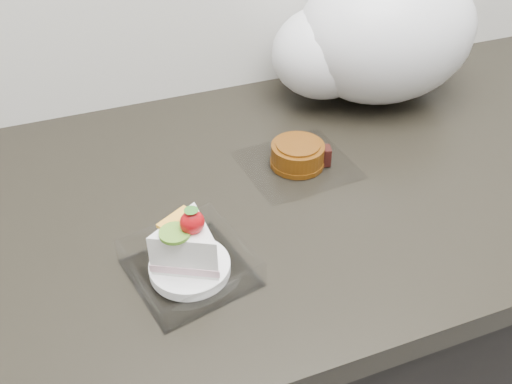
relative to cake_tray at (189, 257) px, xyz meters
The scene contains 4 objects.
counter 0.56m from the cake_tray, 27.43° to the left, with size 2.04×0.64×0.90m.
cake_tray is the anchor object (origin of this frame).
mooncake_wrap 0.28m from the cake_tray, 36.70° to the left, with size 0.18×0.17×0.04m.
plastic_bag 0.54m from the cake_tray, 36.65° to the left, with size 0.37×0.27×0.30m.
Camera 1 is at (-0.36, 1.07, 1.42)m, focal length 40.00 mm.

